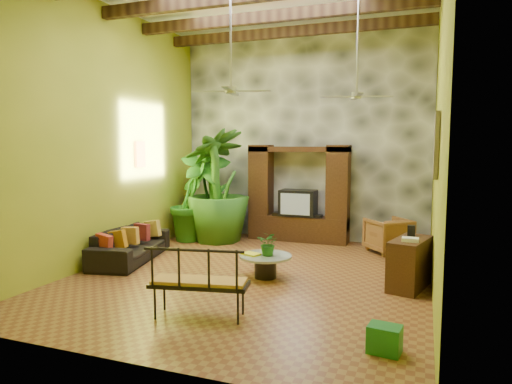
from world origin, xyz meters
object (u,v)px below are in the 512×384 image
at_px(tall_plant_a, 206,193).
at_px(iron_bench, 197,279).
at_px(entertainment_center, 298,201).
at_px(coffee_table, 265,263).
at_px(tall_plant_b, 189,202).
at_px(ceiling_fan_front, 231,77).
at_px(ceiling_fan_back, 357,84).
at_px(sofa, 131,244).
at_px(green_bin, 385,339).
at_px(side_console, 410,264).
at_px(wicker_armchair, 388,235).
at_px(tall_plant_c, 217,186).

bearing_deg(tall_plant_a, iron_bench, -64.74).
relative_size(entertainment_center, coffee_table, 2.64).
distance_m(entertainment_center, tall_plant_b, 2.63).
bearing_deg(entertainment_center, ceiling_fan_front, -93.24).
bearing_deg(ceiling_fan_back, tall_plant_b, 165.42).
xyz_separation_m(sofa, green_bin, (5.13, -2.45, -0.17)).
bearing_deg(ceiling_fan_back, entertainment_center, 129.57).
bearing_deg(side_console, tall_plant_a, 169.42).
relative_size(side_console, green_bin, 2.83).
bearing_deg(green_bin, coffee_table, 134.26).
relative_size(ceiling_fan_front, iron_bench, 1.35).
bearing_deg(wicker_armchair, sofa, -11.10).
relative_size(sofa, coffee_table, 2.42).
height_order(ceiling_fan_back, coffee_table, ceiling_fan_back).
bearing_deg(green_bin, iron_bench, 176.44).
bearing_deg(iron_bench, tall_plant_a, 103.85).
xyz_separation_m(wicker_armchair, coffee_table, (-1.85, -2.68, -0.12)).
distance_m(wicker_armchair, coffee_table, 3.26).
relative_size(ceiling_fan_back, green_bin, 5.22).
xyz_separation_m(ceiling_fan_back, iron_bench, (-1.55, -3.35, -2.85)).
xyz_separation_m(tall_plant_b, coffee_table, (2.77, -2.31, -0.69)).
xyz_separation_m(sofa, tall_plant_a, (0.51, 2.35, 0.82)).
bearing_deg(ceiling_fan_back, side_console, -42.84).
height_order(wicker_armchair, tall_plant_a, tall_plant_a).
relative_size(ceiling_fan_back, wicker_armchair, 2.26).
distance_m(sofa, coffee_table, 2.94).
bearing_deg(ceiling_fan_back, coffee_table, -136.61).
height_order(iron_bench, green_bin, iron_bench).
xyz_separation_m(iron_bench, side_console, (2.60, 2.37, -0.15)).
bearing_deg(tall_plant_a, tall_plant_c, -14.95).
distance_m(coffee_table, iron_bench, 2.13).
xyz_separation_m(ceiling_fan_front, tall_plant_b, (-2.28, 2.66, -2.46)).
xyz_separation_m(tall_plant_a, coffee_table, (2.42, -2.55, -0.89)).
bearing_deg(entertainment_center, tall_plant_b, -160.61).
height_order(wicker_armchair, iron_bench, iron_bench).
height_order(coffee_table, green_bin, coffee_table).
xyz_separation_m(wicker_armchair, iron_bench, (-2.08, -4.78, 0.18)).
bearing_deg(tall_plant_c, green_bin, -47.79).
distance_m(ceiling_fan_back, iron_bench, 4.66).
bearing_deg(entertainment_center, tall_plant_a, -163.49).
relative_size(ceiling_fan_front, tall_plant_c, 0.70).
xyz_separation_m(wicker_armchair, tall_plant_a, (-4.27, -0.13, 0.77)).
bearing_deg(ceiling_fan_front, entertainment_center, 86.76).
bearing_deg(tall_plant_b, entertainment_center, 19.39).
distance_m(ceiling_fan_front, tall_plant_a, 4.16).
bearing_deg(wicker_armchair, tall_plant_c, -35.21).
bearing_deg(green_bin, ceiling_fan_back, 104.06).
height_order(ceiling_fan_back, side_console, ceiling_fan_back).
bearing_deg(ceiling_fan_front, side_console, 12.40).
height_order(entertainment_center, tall_plant_c, tall_plant_c).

